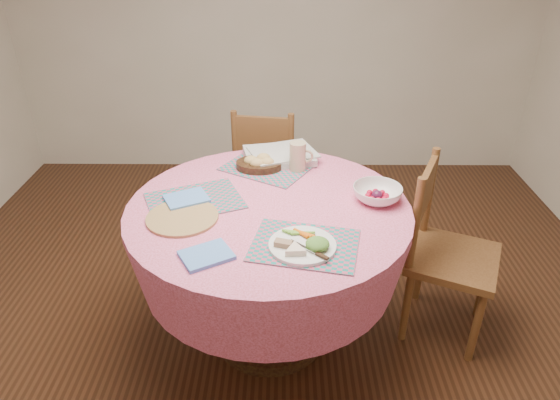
{
  "coord_description": "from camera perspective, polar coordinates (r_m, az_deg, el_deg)",
  "views": [
    {
      "loc": [
        0.07,
        -1.87,
        1.84
      ],
      "look_at": [
        0.05,
        0.0,
        0.78
      ],
      "focal_mm": 32.0,
      "sensor_mm": 36.0,
      "label": 1
    }
  ],
  "objects": [
    {
      "name": "chair_back",
      "position": [
        3.15,
        -1.52,
        3.52
      ],
      "size": [
        0.46,
        0.44,
        0.88
      ],
      "rotation": [
        0.0,
        0.0,
        3.0
      ],
      "color": "brown",
      "rests_on": "ground"
    },
    {
      "name": "placemat_back",
      "position": [
        2.5,
        -1.53,
        3.75
      ],
      "size": [
        0.5,
        0.46,
        0.01
      ],
      "primitive_type": "cube",
      "rotation": [
        0.0,
        0.0,
        -0.53
      ],
      "color": "#167F78",
      "rests_on": "dining_table"
    },
    {
      "name": "fruit_bowl",
      "position": [
        2.23,
        11.05,
        0.68
      ],
      "size": [
        0.24,
        0.24,
        0.07
      ],
      "rotation": [
        0.0,
        0.0,
        0.13
      ],
      "color": "white",
      "rests_on": "dining_table"
    },
    {
      "name": "ground",
      "position": [
        2.62,
        -1.13,
        -15.0
      ],
      "size": [
        4.0,
        4.0,
        0.0
      ],
      "primitive_type": "plane",
      "color": "#331C0F",
      "rests_on": "ground"
    },
    {
      "name": "placemat_left",
      "position": [
        2.23,
        -9.73,
        -0.07
      ],
      "size": [
        0.49,
        0.43,
        0.01
      ],
      "primitive_type": "cube",
      "rotation": [
        0.0,
        0.0,
        0.4
      ],
      "color": "#167F78",
      "rests_on": "dining_table"
    },
    {
      "name": "napkin_near",
      "position": [
        1.87,
        -8.41,
        -6.26
      ],
      "size": [
        0.23,
        0.21,
        0.01
      ],
      "primitive_type": "cube",
      "rotation": [
        0.0,
        0.0,
        0.52
      ],
      "color": "#588FE4",
      "rests_on": "dining_table"
    },
    {
      "name": "newspaper_stack",
      "position": [
        2.57,
        -0.05,
        5.16
      ],
      "size": [
        0.41,
        0.35,
        0.04
      ],
      "rotation": [
        0.0,
        0.0,
        0.2
      ],
      "color": "silver",
      "rests_on": "dining_table"
    },
    {
      "name": "dining_table",
      "position": [
        2.27,
        -1.27,
        -4.94
      ],
      "size": [
        1.24,
        1.24,
        0.75
      ],
      "color": "pink",
      "rests_on": "ground"
    },
    {
      "name": "placemat_front",
      "position": [
        1.91,
        2.83,
        -5.17
      ],
      "size": [
        0.45,
        0.38,
        0.01
      ],
      "primitive_type": "cube",
      "rotation": [
        0.0,
        0.0,
        -0.21
      ],
      "color": "#167F78",
      "rests_on": "dining_table"
    },
    {
      "name": "chair_right",
      "position": [
        2.51,
        18.23,
        -5.32
      ],
      "size": [
        0.53,
        0.54,
        0.9
      ],
      "rotation": [
        0.0,
        0.0,
        1.14
      ],
      "color": "brown",
      "rests_on": "ground"
    },
    {
      "name": "napkin_far",
      "position": [
        2.23,
        -10.64,
        0.14
      ],
      "size": [
        0.22,
        0.21,
        0.01
      ],
      "primitive_type": "cube",
      "rotation": [
        0.0,
        0.0,
        0.47
      ],
      "color": "#588FE4",
      "rests_on": "placemat_left"
    },
    {
      "name": "dinner_plate",
      "position": [
        1.88,
        2.82,
        -5.07
      ],
      "size": [
        0.26,
        0.26,
        0.05
      ],
      "rotation": [
        0.0,
        0.0,
        -0.29
      ],
      "color": "white",
      "rests_on": "placemat_front"
    },
    {
      "name": "latte_mug",
      "position": [
        2.44,
        2.09,
        5.02
      ],
      "size": [
        0.12,
        0.08,
        0.14
      ],
      "color": "tan",
      "rests_on": "placemat_back"
    },
    {
      "name": "bread_bowl",
      "position": [
        2.47,
        -2.37,
        4.26
      ],
      "size": [
        0.23,
        0.23,
        0.08
      ],
      "color": "black",
      "rests_on": "placemat_back"
    },
    {
      "name": "wicker_trivet",
      "position": [
        2.11,
        -11.1,
        -1.96
      ],
      "size": [
        0.3,
        0.3,
        0.01
      ],
      "primitive_type": "cylinder",
      "color": "olive",
      "rests_on": "dining_table"
    }
  ]
}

